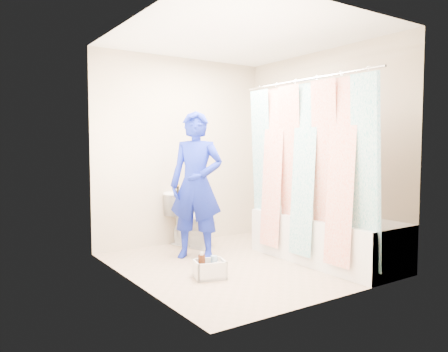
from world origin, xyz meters
TOP-DOWN VIEW (x-y plane):
  - floor at (0.00, 0.00)m, footprint 2.60×2.60m
  - ceiling at (0.00, 0.00)m, footprint 2.40×2.60m
  - wall_back at (0.00, 1.30)m, footprint 2.40×0.02m
  - wall_front at (0.00, -1.30)m, footprint 2.40×0.02m
  - wall_left at (-1.20, 0.00)m, footprint 0.02×2.60m
  - wall_right at (1.20, 0.00)m, footprint 0.02×2.60m
  - bathtub at (0.85, -0.43)m, footprint 0.70×1.75m
  - curtain_rod at (0.52, -0.43)m, footprint 0.02×1.90m
  - shower_curtain at (0.52, -0.43)m, footprint 0.06×1.75m
  - toilet at (-0.01, 1.02)m, footprint 0.59×0.76m
  - tank_lid at (0.03, 0.91)m, footprint 0.46×0.31m
  - tank_internals at (-0.10, 1.18)m, footprint 0.16×0.08m
  - plumber at (-0.25, 0.50)m, footprint 0.70×0.71m
  - cleaning_caddy at (-0.53, -0.24)m, footprint 0.34×0.30m

SIDE VIEW (x-z plane):
  - floor at x=0.00m, z-range 0.00..0.00m
  - cleaning_caddy at x=-0.53m, z-range -0.03..0.19m
  - bathtub at x=0.85m, z-range 0.02..0.52m
  - toilet at x=-0.01m, z-range 0.00..0.69m
  - tank_lid at x=0.03m, z-range 0.39..0.42m
  - tank_internals at x=-0.10m, z-range 0.57..0.79m
  - plumber at x=-0.25m, z-range 0.00..1.65m
  - shower_curtain at x=0.52m, z-range 0.12..1.92m
  - wall_back at x=0.00m, z-range 0.00..2.40m
  - wall_front at x=0.00m, z-range 0.00..2.40m
  - wall_left at x=-1.20m, z-range 0.00..2.40m
  - wall_right at x=1.20m, z-range 0.00..2.40m
  - curtain_rod at x=0.52m, z-range 1.94..1.96m
  - ceiling at x=0.00m, z-range 2.39..2.41m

